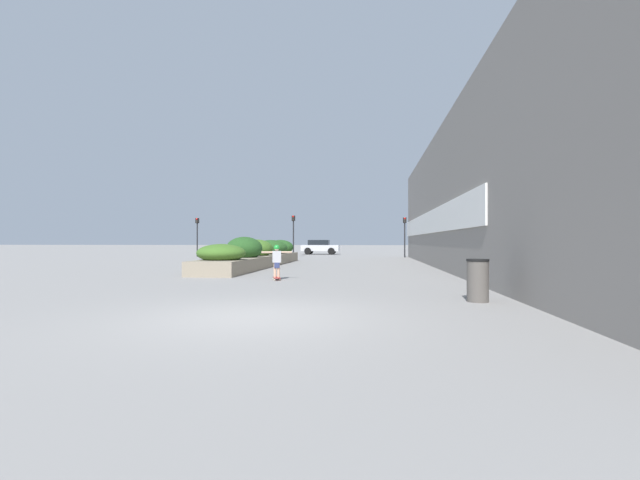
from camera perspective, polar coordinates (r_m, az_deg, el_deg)
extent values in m
plane|color=gray|center=(7.81, -8.72, -10.05)|extent=(300.00, 300.00, 0.00)
cube|color=gray|center=(20.83, 16.64, 5.45)|extent=(0.60, 34.27, 6.76)
cube|color=white|center=(25.23, 14.08, 2.20)|extent=(0.06, 25.12, 1.20)
cube|color=gray|center=(23.18, -8.32, -2.78)|extent=(1.91, 14.44, 0.58)
ellipsoid|color=#3D6623|center=(17.92, -13.03, -1.71)|extent=(2.00, 1.85, 0.75)
ellipsoid|color=#234C1E|center=(20.63, -10.06, -1.13)|extent=(1.71, 1.77, 1.12)
ellipsoid|color=#3D6623|center=(23.25, -8.41, -1.15)|extent=(1.71, 1.82, 0.99)
ellipsoid|color=#234C1E|center=(26.12, -6.58, -1.06)|extent=(2.00, 2.19, 0.97)
ellipsoid|color=#234C1E|center=(28.82, -5.30, -0.96)|extent=(1.74, 1.50, 0.99)
cube|color=maroon|center=(14.94, -5.79, -5.00)|extent=(0.42, 0.73, 0.01)
cylinder|color=beige|center=(15.18, -6.23, -5.14)|extent=(0.07, 0.07, 0.05)
cylinder|color=beige|center=(15.20, -5.53, -5.14)|extent=(0.07, 0.07, 0.05)
cylinder|color=beige|center=(14.69, -6.06, -5.31)|extent=(0.07, 0.07, 0.05)
cylinder|color=beige|center=(14.71, -5.35, -5.30)|extent=(0.07, 0.07, 0.05)
cylinder|color=tan|center=(14.91, -6.03, -3.99)|extent=(0.12, 0.12, 0.52)
cylinder|color=tan|center=(14.92, -5.56, -3.99)|extent=(0.12, 0.12, 0.52)
cube|color=navy|center=(14.91, -5.79, -3.36)|extent=(0.22, 0.20, 0.19)
cube|color=#B2B2B7|center=(14.90, -5.79, -2.23)|extent=(0.32, 0.23, 0.40)
cylinder|color=tan|center=(14.86, -7.08, -1.64)|extent=(0.38, 0.18, 0.07)
cylinder|color=tan|center=(14.93, -4.51, -1.64)|extent=(0.38, 0.18, 0.07)
sphere|color=tan|center=(14.89, -5.79, -1.13)|extent=(0.17, 0.17, 0.17)
sphere|color=green|center=(14.89, -5.79, -1.02)|extent=(0.19, 0.19, 0.19)
cylinder|color=#514C47|center=(10.12, 20.29, -5.21)|extent=(0.46, 0.46, 0.90)
cylinder|color=black|center=(10.09, 20.28, -2.53)|extent=(0.49, 0.49, 0.05)
cube|color=#BCBCC1|center=(44.05, 0.06, -1.07)|extent=(3.86, 1.76, 0.61)
cube|color=black|center=(44.06, -0.14, -0.34)|extent=(2.12, 1.55, 0.52)
cylinder|color=black|center=(44.76, 1.70, -1.45)|extent=(0.71, 0.22, 0.71)
cylinder|color=black|center=(43.10, 1.51, -1.50)|extent=(0.71, 0.22, 0.71)
cylinder|color=black|center=(45.03, -1.33, -1.44)|extent=(0.71, 0.22, 0.71)
cylinder|color=black|center=(43.38, -1.64, -1.49)|extent=(0.71, 0.22, 0.71)
cube|color=#BCBCC1|center=(42.50, 20.49, -1.06)|extent=(4.02, 1.94, 0.68)
cube|color=black|center=(42.46, 20.28, -0.21)|extent=(2.21, 1.71, 0.57)
cylinder|color=black|center=(43.71, 21.79, -1.48)|extent=(0.69, 0.22, 0.69)
cylinder|color=black|center=(41.93, 22.45, -1.53)|extent=(0.69, 0.22, 0.69)
cylinder|color=black|center=(43.13, 18.59, -1.50)|extent=(0.69, 0.22, 0.69)
cylinder|color=black|center=(41.32, 19.12, -1.56)|extent=(0.69, 0.22, 0.69)
cylinder|color=black|center=(36.69, -3.57, 0.14)|extent=(0.11, 0.11, 3.10)
cube|color=black|center=(36.75, -3.56, 2.92)|extent=(0.28, 0.20, 0.45)
sphere|color=red|center=(36.63, -3.60, 3.16)|extent=(0.15, 0.15, 0.15)
sphere|color=#2D2823|center=(36.63, -3.60, 2.93)|extent=(0.15, 0.15, 0.15)
sphere|color=#2D2823|center=(36.62, -3.60, 2.69)|extent=(0.15, 0.15, 0.15)
cylinder|color=black|center=(36.29, 11.23, -0.02)|extent=(0.11, 0.11, 2.88)
cube|color=black|center=(36.34, 11.23, 2.60)|extent=(0.28, 0.20, 0.45)
sphere|color=red|center=(36.22, 11.24, 2.85)|extent=(0.15, 0.15, 0.15)
sphere|color=#2D2823|center=(36.22, 11.24, 2.61)|extent=(0.15, 0.15, 0.15)
sphere|color=#2D2823|center=(36.21, 11.24, 2.38)|extent=(0.15, 0.15, 0.15)
cylinder|color=black|center=(39.15, -16.05, 0.01)|extent=(0.11, 0.11, 2.94)
cube|color=black|center=(39.19, -16.05, 2.49)|extent=(0.28, 0.20, 0.45)
sphere|color=red|center=(39.08, -16.12, 2.72)|extent=(0.15, 0.15, 0.15)
sphere|color=#2D2823|center=(39.08, -16.12, 2.50)|extent=(0.15, 0.15, 0.15)
sphere|color=#2D2823|center=(39.07, -16.12, 2.28)|extent=(0.15, 0.15, 0.15)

